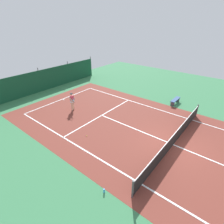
{
  "coord_description": "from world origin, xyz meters",
  "views": [
    {
      "loc": [
        -9.89,
        -2.69,
        7.52
      ],
      "look_at": [
        -0.26,
        5.05,
        0.9
      ],
      "focal_mm": 28.35,
      "sensor_mm": 36.0,
      "label": 1
    }
  ],
  "objects_px": {
    "water_bottle": "(104,191)",
    "tennis_net": "(174,139)",
    "tennis_ball_near_player": "(87,136)",
    "courtside_bench": "(175,100)",
    "tennis_player": "(72,100)"
  },
  "relations": [
    {
      "from": "tennis_ball_near_player",
      "to": "courtside_bench",
      "type": "xyz_separation_m",
      "value": [
        9.27,
        -2.85,
        0.34
      ]
    },
    {
      "from": "tennis_net",
      "to": "tennis_ball_near_player",
      "type": "xyz_separation_m",
      "value": [
        -2.96,
        5.21,
        -0.48
      ]
    },
    {
      "from": "tennis_ball_near_player",
      "to": "water_bottle",
      "type": "relative_size",
      "value": 0.28
    },
    {
      "from": "water_bottle",
      "to": "tennis_net",
      "type": "bearing_deg",
      "value": -11.94
    },
    {
      "from": "tennis_net",
      "to": "courtside_bench",
      "type": "height_order",
      "value": "tennis_net"
    },
    {
      "from": "tennis_player",
      "to": "tennis_ball_near_player",
      "type": "relative_size",
      "value": 24.85
    },
    {
      "from": "tennis_player",
      "to": "courtside_bench",
      "type": "height_order",
      "value": "tennis_player"
    },
    {
      "from": "courtside_bench",
      "to": "tennis_player",
      "type": "bearing_deg",
      "value": 136.49
    },
    {
      "from": "tennis_player",
      "to": "water_bottle",
      "type": "bearing_deg",
      "value": 46.67
    },
    {
      "from": "tennis_player",
      "to": "tennis_ball_near_player",
      "type": "xyz_separation_m",
      "value": [
        -2.1,
        -3.95,
        -0.93
      ]
    },
    {
      "from": "tennis_player",
      "to": "courtside_bench",
      "type": "bearing_deg",
      "value": 124.25
    },
    {
      "from": "tennis_net",
      "to": "tennis_ball_near_player",
      "type": "bearing_deg",
      "value": 119.57
    },
    {
      "from": "tennis_ball_near_player",
      "to": "courtside_bench",
      "type": "height_order",
      "value": "courtside_bench"
    },
    {
      "from": "courtside_bench",
      "to": "tennis_net",
      "type": "bearing_deg",
      "value": -159.51
    },
    {
      "from": "tennis_player",
      "to": "water_bottle",
      "type": "distance_m",
      "value": 9.34
    }
  ]
}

